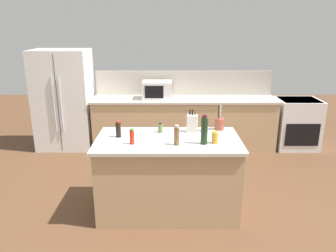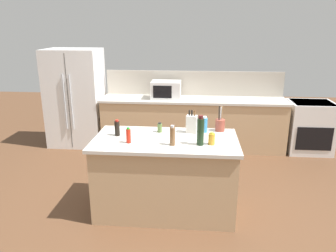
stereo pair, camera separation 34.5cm
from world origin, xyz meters
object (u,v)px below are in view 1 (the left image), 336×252
(hot_sauce_bottle, at_px, (132,137))
(dish_soap_bottle, at_px, (205,124))
(knife_block, at_px, (192,123))
(range_oven, at_px, (296,123))
(soy_sauce_bottle, at_px, (118,130))
(utensil_crock, at_px, (219,123))
(spice_jar_oregano, at_px, (160,128))
(wine_bottle, at_px, (204,130))
(refrigerator, at_px, (64,100))
(pepper_grinder, at_px, (177,136))
(honey_jar, at_px, (215,137))
(microwave, at_px, (157,90))

(hot_sauce_bottle, distance_m, dish_soap_bottle, 0.99)
(knife_block, bearing_deg, range_oven, 51.03)
(knife_block, distance_m, soy_sauce_bottle, 0.92)
(utensil_crock, distance_m, spice_jar_oregano, 0.76)
(spice_jar_oregano, relative_size, wine_bottle, 0.36)
(utensil_crock, xyz_separation_m, wine_bottle, (-0.25, -0.53, 0.08))
(refrigerator, relative_size, wine_bottle, 5.31)
(range_oven, relative_size, pepper_grinder, 3.97)
(soy_sauce_bottle, relative_size, dish_soap_bottle, 0.97)
(knife_block, height_order, wine_bottle, wine_bottle)
(refrigerator, relative_size, pepper_grinder, 7.82)
(soy_sauce_bottle, xyz_separation_m, hot_sauce_bottle, (0.19, -0.24, -0.01))
(soy_sauce_bottle, distance_m, pepper_grinder, 0.74)
(knife_block, relative_size, honey_jar, 2.06)
(honey_jar, bearing_deg, pepper_grinder, -172.23)
(range_oven, xyz_separation_m, utensil_crock, (-1.74, -1.84, 0.56))
(range_oven, height_order, dish_soap_bottle, dish_soap_bottle)
(knife_block, relative_size, wine_bottle, 0.85)
(utensil_crock, xyz_separation_m, honey_jar, (-0.13, -0.50, -0.02))
(microwave, bearing_deg, pepper_grinder, -83.03)
(soy_sauce_bottle, xyz_separation_m, wine_bottle, (1.00, -0.23, 0.07))
(spice_jar_oregano, bearing_deg, utensil_crock, 8.47)
(microwave, relative_size, knife_block, 1.82)
(range_oven, height_order, soy_sauce_bottle, soy_sauce_bottle)
(range_oven, xyz_separation_m, honey_jar, (-1.87, -2.34, 0.54))
(range_oven, relative_size, spice_jar_oregano, 7.49)
(utensil_crock, relative_size, dish_soap_bottle, 1.56)
(wine_bottle, bearing_deg, knife_block, 103.69)
(knife_block, relative_size, spice_jar_oregano, 2.36)
(utensil_crock, bearing_deg, dish_soap_bottle, -161.52)
(utensil_crock, bearing_deg, microwave, 115.01)
(range_oven, bearing_deg, utensil_crock, -133.45)
(soy_sauce_bottle, bearing_deg, microwave, 79.42)
(utensil_crock, relative_size, pepper_grinder, 1.38)
(honey_jar, bearing_deg, refrigerator, 135.75)
(wine_bottle, height_order, dish_soap_bottle, wine_bottle)
(refrigerator, bearing_deg, hot_sauce_bottle, -58.00)
(dish_soap_bottle, bearing_deg, hot_sauce_bottle, -151.85)
(utensil_crock, height_order, honey_jar, utensil_crock)
(spice_jar_oregano, bearing_deg, microwave, 92.97)
(pepper_grinder, bearing_deg, hot_sauce_bottle, 176.62)
(range_oven, bearing_deg, hot_sauce_bottle, -139.85)
(utensil_crock, relative_size, hot_sauce_bottle, 1.76)
(spice_jar_oregano, height_order, wine_bottle, wine_bottle)
(utensil_crock, bearing_deg, pepper_grinder, -135.14)
(knife_block, distance_m, honey_jar, 0.47)
(wine_bottle, bearing_deg, utensil_crock, 64.24)
(wine_bottle, xyz_separation_m, hot_sauce_bottle, (-0.81, -0.01, -0.08))
(microwave, xyz_separation_m, soy_sauce_bottle, (-0.40, -2.13, -0.06))
(range_oven, height_order, spice_jar_oregano, spice_jar_oregano)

